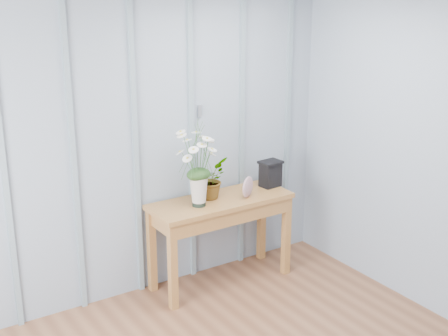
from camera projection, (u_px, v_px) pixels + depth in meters
room_shell at (191, 77)px, 3.41m from camera, size 4.00×4.50×2.50m
sideboard at (221, 212)px, 5.15m from camera, size 1.20×0.45×0.75m
daisy_vase at (198, 154)px, 4.83m from camera, size 0.48×0.37×0.68m
spider_plant at (209, 179)px, 5.10m from camera, size 0.39×0.38×0.33m
felt_disc_vessel at (248, 187)px, 5.12m from camera, size 0.18×0.13×0.18m
carved_box at (270, 173)px, 5.38m from camera, size 0.20×0.16×0.23m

